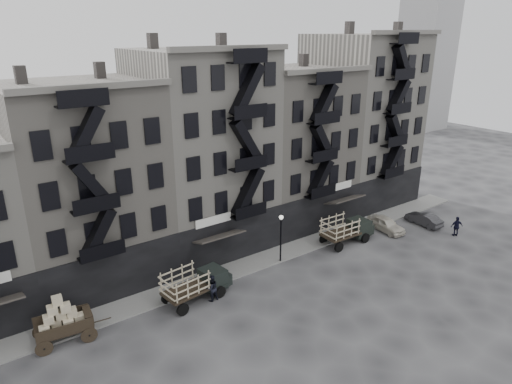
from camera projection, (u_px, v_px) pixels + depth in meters
ground at (271, 287)px, 34.66m from camera, size 140.00×140.00×0.00m
sidewalk at (243, 266)px, 37.50m from camera, size 55.00×2.50×0.15m
building_midwest at (86, 185)px, 34.08m from camera, size 10.00×11.35×16.20m
building_center at (202, 152)px, 39.28m from camera, size 10.00×11.35×18.20m
building_mideast at (291, 147)px, 45.14m from camera, size 10.00×11.35×16.20m
building_east at (361, 120)px, 50.16m from camera, size 10.00×11.35×19.20m
lamp_post at (281, 232)px, 37.36m from camera, size 0.36×0.36×4.28m
wagon at (60, 317)px, 28.07m from camera, size 3.80×2.34×3.05m
stake_truck_west at (196, 281)px, 32.58m from camera, size 5.39×2.66×2.61m
stake_truck_east at (347, 227)px, 41.35m from camera, size 5.35×2.37×2.65m
car_east at (386, 224)px, 44.09m from camera, size 1.99×4.18×1.38m
car_far at (424, 219)px, 45.45m from camera, size 1.48×3.82×1.24m
pedestrian_mid at (212, 288)px, 32.63m from camera, size 1.00×0.79×2.00m
policeman at (457, 226)px, 42.87m from camera, size 1.22×0.98×1.94m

